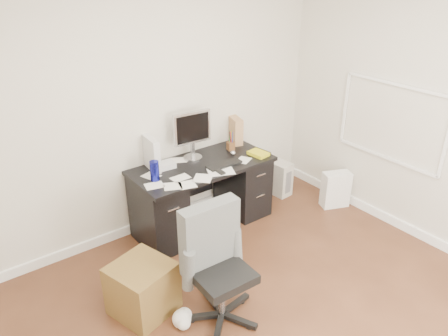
{
  "coord_description": "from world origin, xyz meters",
  "views": [
    {
      "loc": [
        -2.0,
        -1.78,
        2.72
      ],
      "look_at": [
        0.25,
        1.2,
        0.89
      ],
      "focal_mm": 35.0,
      "sensor_mm": 36.0,
      "label": 1
    }
  ],
  "objects_px": {
    "desk": "(203,193)",
    "wicker_basket": "(143,288)",
    "keyboard": "(224,164)",
    "pc_tower": "(275,176)",
    "office_chair": "(222,269)",
    "lcd_monitor": "(192,135)"
  },
  "relations": [
    {
      "from": "keyboard",
      "to": "pc_tower",
      "type": "height_order",
      "value": "keyboard"
    },
    {
      "from": "wicker_basket",
      "to": "pc_tower",
      "type": "bearing_deg",
      "value": 20.5
    },
    {
      "from": "desk",
      "to": "pc_tower",
      "type": "bearing_deg",
      "value": 4.15
    },
    {
      "from": "keyboard",
      "to": "wicker_basket",
      "type": "distance_m",
      "value": 1.54
    },
    {
      "from": "keyboard",
      "to": "office_chair",
      "type": "height_order",
      "value": "office_chair"
    },
    {
      "from": "desk",
      "to": "pc_tower",
      "type": "height_order",
      "value": "desk"
    },
    {
      "from": "lcd_monitor",
      "to": "keyboard",
      "type": "distance_m",
      "value": 0.46
    },
    {
      "from": "desk",
      "to": "wicker_basket",
      "type": "distance_m",
      "value": 1.4
    },
    {
      "from": "lcd_monitor",
      "to": "pc_tower",
      "type": "distance_m",
      "value": 1.41
    },
    {
      "from": "desk",
      "to": "lcd_monitor",
      "type": "bearing_deg",
      "value": 90.36
    },
    {
      "from": "office_chair",
      "to": "wicker_basket",
      "type": "xyz_separation_m",
      "value": [
        -0.47,
        0.47,
        -0.28
      ]
    },
    {
      "from": "lcd_monitor",
      "to": "wicker_basket",
      "type": "bearing_deg",
      "value": -135.93
    },
    {
      "from": "desk",
      "to": "keyboard",
      "type": "xyz_separation_m",
      "value": [
        0.16,
        -0.17,
        0.36
      ]
    },
    {
      "from": "lcd_monitor",
      "to": "keyboard",
      "type": "bearing_deg",
      "value": -59.88
    },
    {
      "from": "desk",
      "to": "keyboard",
      "type": "bearing_deg",
      "value": -45.49
    },
    {
      "from": "wicker_basket",
      "to": "keyboard",
      "type": "bearing_deg",
      "value": 25.06
    },
    {
      "from": "lcd_monitor",
      "to": "office_chair",
      "type": "relative_size",
      "value": 0.53
    },
    {
      "from": "lcd_monitor",
      "to": "wicker_basket",
      "type": "height_order",
      "value": "lcd_monitor"
    },
    {
      "from": "keyboard",
      "to": "wicker_basket",
      "type": "relative_size",
      "value": 0.83
    },
    {
      "from": "keyboard",
      "to": "office_chair",
      "type": "bearing_deg",
      "value": -126.93
    },
    {
      "from": "keyboard",
      "to": "wicker_basket",
      "type": "height_order",
      "value": "keyboard"
    },
    {
      "from": "wicker_basket",
      "to": "desk",
      "type": "bearing_deg",
      "value": 34.17
    }
  ]
}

